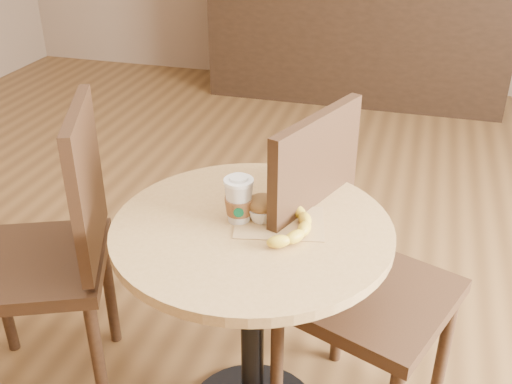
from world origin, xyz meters
TOP-DOWN VIEW (x-y plane):
  - cafe_table at (0.12, -0.10)m, footprint 0.77×0.77m
  - chair_left at (-0.53, -0.10)m, footprint 0.58×0.58m
  - chair_right at (0.38, 0.03)m, footprint 0.58×0.58m
  - service_counter at (0.00, 3.18)m, footprint 2.30×0.65m
  - kraft_bag at (0.19, -0.07)m, footprint 0.27×0.23m
  - coffee_cup at (0.08, -0.08)m, footprint 0.08×0.08m
  - muffin at (0.14, -0.07)m, footprint 0.08×0.08m
  - banana at (0.22, -0.10)m, footprint 0.16×0.26m

SIDE VIEW (x-z plane):
  - service_counter at x=0.00m, z-range 0.00..1.04m
  - cafe_table at x=0.12m, z-range 0.18..0.93m
  - chair_left at x=-0.53m, z-range 0.05..1.06m
  - chair_right at x=0.38m, z-range 0.05..1.07m
  - kraft_bag at x=0.19m, z-range 0.75..0.75m
  - banana at x=0.22m, z-range 0.75..0.79m
  - muffin at x=0.14m, z-range 0.75..0.83m
  - coffee_cup at x=0.08m, z-range 0.74..0.88m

